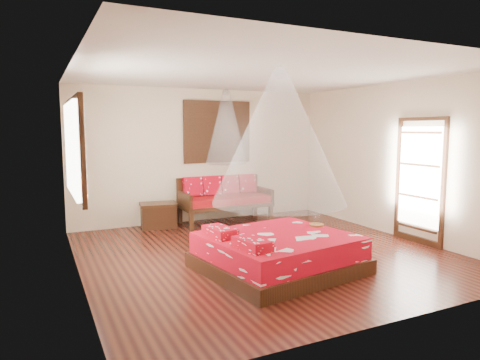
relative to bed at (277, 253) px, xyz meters
name	(u,v)px	position (x,y,z in m)	size (l,w,h in m)	color
room	(264,165)	(0.24, 0.83, 1.15)	(5.54, 5.54, 2.84)	black
bed	(277,253)	(0.00, 0.00, 0.00)	(2.23, 2.07, 0.63)	black
daybed	(224,197)	(0.59, 3.22, 0.27)	(1.89, 0.84, 0.97)	black
storage_chest	(159,215)	(-0.80, 3.28, 0.00)	(0.78, 0.62, 0.49)	black
shutter_panel	(217,132)	(0.59, 3.55, 1.65)	(1.52, 0.06, 1.32)	black
window_left	(77,149)	(-2.47, 1.03, 1.45)	(0.10, 1.74, 1.34)	black
glazed_door	(420,181)	(2.96, 0.23, 0.82)	(0.08, 1.02, 2.16)	black
wine_tray	(316,223)	(0.82, 0.23, 0.30)	(0.23, 0.23, 0.19)	brown
mosquito_net_main	(279,137)	(0.02, 0.00, 1.60)	(1.84, 1.84, 1.80)	silver
mosquito_net_daybed	(226,127)	(0.59, 3.08, 1.75)	(0.85, 0.85, 1.50)	silver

